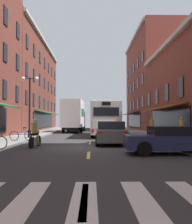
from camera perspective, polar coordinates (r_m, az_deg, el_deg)
ground_plane at (r=15.25m, az=-1.43°, el=-7.75°), size 34.80×80.00×0.10m
lane_centre_dashes at (r=15.00m, az=-1.44°, el=-7.64°), size 0.14×73.90×0.01m
crosswalk_near at (r=5.39m, az=-2.55°, el=-18.15°), size 7.10×2.80×0.01m
sidewalk_right at (r=16.29m, az=19.97°, el=-6.84°), size 3.00×80.00×0.14m
transit_bus at (r=26.93m, az=1.81°, el=-1.46°), size 2.81×11.49×3.24m
box_truck at (r=34.21m, az=-4.79°, el=-0.92°), size 2.76×8.09×4.03m
sedan_near at (r=42.72m, az=-4.14°, el=-2.97°), size 2.07×4.25×1.33m
sedan_mid at (r=12.55m, az=16.32°, el=-5.72°), size 4.31×1.89×1.26m
sedan_far at (r=16.96m, az=3.13°, el=-4.48°), size 1.96×4.45×1.46m
motorcycle_rider at (r=15.53m, az=-13.00°, el=-4.79°), size 0.63×2.07×1.66m
bicycle_near at (r=18.92m, az=-15.70°, el=-4.86°), size 1.71×0.48×0.91m
pedestrian_mid at (r=20.16m, az=17.97°, el=-3.24°), size 0.36×0.36×1.67m
pedestrian_rear at (r=22.72m, az=11.92°, el=-3.15°), size 0.36×0.36×1.65m
street_lamp_twin at (r=22.26m, az=-14.11°, el=1.76°), size 1.42×0.32×4.97m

